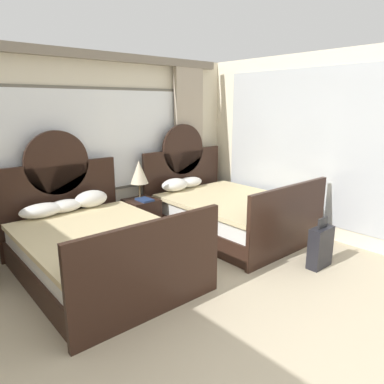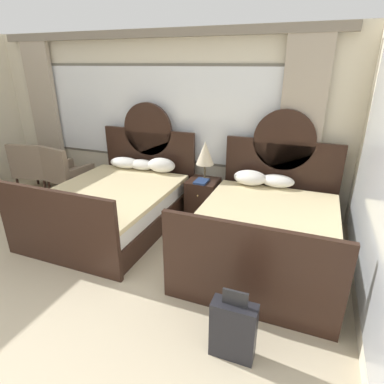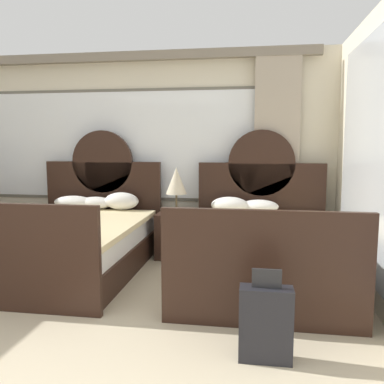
% 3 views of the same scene
% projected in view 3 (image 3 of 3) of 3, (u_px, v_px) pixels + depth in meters
% --- Properties ---
extents(wall_back_window, '(6.14, 0.22, 2.70)m').
position_uv_depth(wall_back_window, '(112.00, 147.00, 5.65)').
color(wall_back_window, beige).
rests_on(wall_back_window, ground_plane).
extents(bed_near_window, '(1.64, 2.25, 1.64)m').
position_uv_depth(bed_near_window, '(71.00, 241.00, 4.61)').
color(bed_near_window, black).
rests_on(bed_near_window, ground_plane).
extents(bed_near_mirror, '(1.64, 2.25, 1.64)m').
position_uv_depth(bed_near_mirror, '(261.00, 249.00, 4.27)').
color(bed_near_mirror, black).
rests_on(bed_near_mirror, ground_plane).
extents(nightstand_between_beds, '(0.45, 0.47, 0.58)m').
position_uv_depth(nightstand_between_beds, '(175.00, 235.00, 5.15)').
color(nightstand_between_beds, black).
rests_on(nightstand_between_beds, ground_plane).
extents(table_lamp_on_nightstand, '(0.27, 0.27, 0.58)m').
position_uv_depth(table_lamp_on_nightstand, '(176.00, 181.00, 5.10)').
color(table_lamp_on_nightstand, brown).
rests_on(table_lamp_on_nightstand, nightstand_between_beds).
extents(book_on_nightstand, '(0.18, 0.26, 0.03)m').
position_uv_depth(book_on_nightstand, '(174.00, 213.00, 5.02)').
color(book_on_nightstand, navy).
rests_on(book_on_nightstand, nightstand_between_beds).
extents(suitcase_on_floor, '(0.36, 0.16, 0.64)m').
position_uv_depth(suitcase_on_floor, '(266.00, 323.00, 2.69)').
color(suitcase_on_floor, black).
rests_on(suitcase_on_floor, ground_plane).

